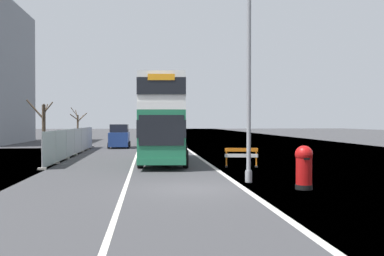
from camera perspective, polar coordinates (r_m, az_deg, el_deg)
The scene contains 10 objects.
ground at distance 17.02m, azimuth 1.84°, elevation -7.92°, with size 140.00×280.00×0.10m.
double_decker_bus at distance 27.10m, azimuth -3.48°, elevation 1.23°, with size 3.31×10.31×5.14m.
lamppost_foreground at distance 18.58m, azimuth 7.39°, elevation 7.21°, with size 0.29×0.70×9.70m.
red_pillar_postbox at distance 17.05m, azimuth 14.33°, elevation -4.72°, with size 0.67×0.67×1.65m.
roadworks_barrier at distance 24.71m, azimuth 6.42°, elevation -3.52°, with size 1.84×0.68×1.06m.
construction_site_fence at distance 34.39m, azimuth -15.02°, elevation -1.79°, with size 0.44×20.60×2.06m.
car_oncoming_near at distance 43.13m, azimuth -9.41°, elevation -1.14°, with size 2.02×4.07×2.28m.
car_receding_mid at distance 49.33m, azimuth -5.05°, elevation -0.89°, with size 1.94×4.08×2.24m.
bare_tree_far_verge_near at distance 43.34m, azimuth -18.77°, elevation 0.61°, with size 2.55×2.39×4.62m.
bare_tree_far_verge_mid at distance 71.92m, azimuth -14.61°, elevation 0.61°, with size 2.56×2.85×4.82m.
Camera 1 is at (-1.68, -16.57, 2.55)m, focal length 41.09 mm.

